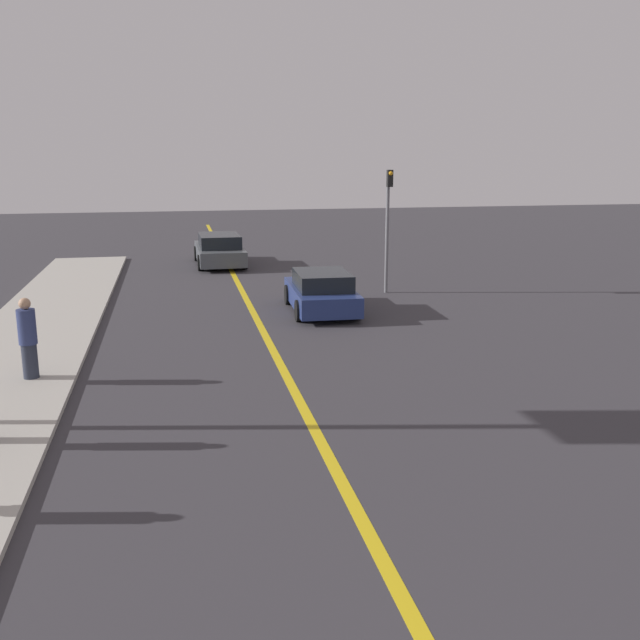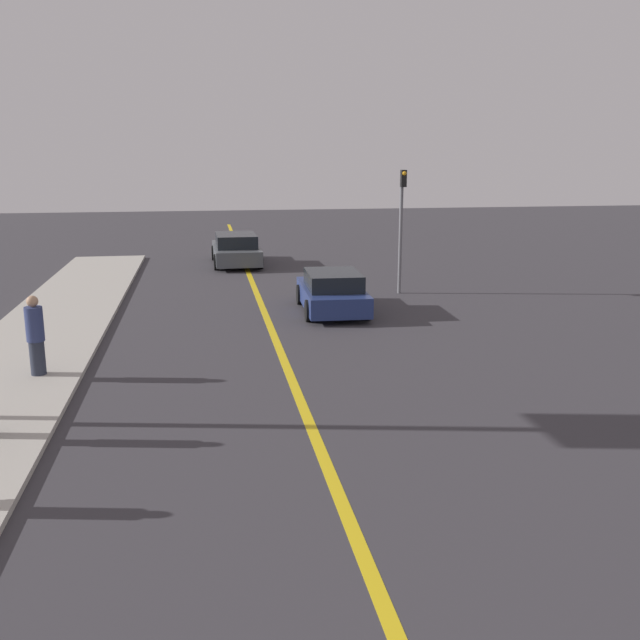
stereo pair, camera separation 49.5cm
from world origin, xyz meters
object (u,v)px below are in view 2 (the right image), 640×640
(car_near_right_lane, at_px, (332,292))
(car_ahead_center, at_px, (236,250))
(pedestrian_by_sign, at_px, (35,336))
(traffic_light, at_px, (401,219))

(car_near_right_lane, height_order, car_ahead_center, car_ahead_center)
(pedestrian_by_sign, bearing_deg, car_near_right_lane, 36.78)
(car_ahead_center, height_order, traffic_light, traffic_light)
(car_near_right_lane, distance_m, pedestrian_by_sign, 9.11)
(car_near_right_lane, xyz_separation_m, traffic_light, (2.78, 2.48, 1.93))
(car_near_right_lane, xyz_separation_m, pedestrian_by_sign, (-7.29, -5.45, 0.36))
(car_near_right_lane, relative_size, traffic_light, 0.95)
(pedestrian_by_sign, xyz_separation_m, traffic_light, (10.07, 7.93, 1.57))
(pedestrian_by_sign, relative_size, traffic_light, 0.41)
(car_ahead_center, relative_size, pedestrian_by_sign, 2.69)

